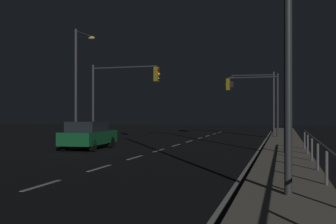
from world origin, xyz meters
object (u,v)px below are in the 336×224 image
object	(u,v)px
traffic_light_near_right	(254,91)
street_lamp_corner	(79,75)
traffic_light_far_center	(253,92)
car	(89,135)
traffic_light_near_left	(122,86)
street_lamp_across_street	(281,51)

from	to	relation	value
traffic_light_near_right	street_lamp_corner	world-z (taller)	street_lamp_corner
traffic_light_far_center	street_lamp_corner	world-z (taller)	street_lamp_corner
car	street_lamp_corner	distance (m)	6.29
car	traffic_light_near_left	bearing A→B (deg)	90.11
street_lamp_across_street	street_lamp_corner	bearing A→B (deg)	158.06
traffic_light_near_right	street_lamp_across_street	size ratio (longest dim) A/B	0.65
car	street_lamp_across_street	distance (m)	11.24
traffic_light_far_center	street_lamp_across_street	xyz separation A→B (m)	(2.24, -14.75, 1.26)
traffic_light_near_right	car	bearing A→B (deg)	-119.25
traffic_light_far_center	traffic_light_near_right	size ratio (longest dim) A/B	0.95
street_lamp_corner	street_lamp_across_street	distance (m)	14.11
street_lamp_corner	street_lamp_across_street	size ratio (longest dim) A/B	0.93
traffic_light_far_center	street_lamp_across_street	size ratio (longest dim) A/B	0.62
street_lamp_corner	street_lamp_across_street	bearing A→B (deg)	-21.94
traffic_light_near_left	traffic_light_near_right	bearing A→B (deg)	48.75
traffic_light_near_left	traffic_light_near_right	xyz separation A→B (m)	(8.16, 9.30, 0.03)
car	traffic_light_near_left	xyz separation A→B (m)	(-0.01, 5.25, 3.00)
car	street_lamp_across_street	world-z (taller)	street_lamp_across_street
street_lamp_across_street	traffic_light_near_left	bearing A→B (deg)	149.05
traffic_light_far_center	traffic_light_near_left	world-z (taller)	traffic_light_near_left
car	street_lamp_across_street	size ratio (longest dim) A/B	0.55
traffic_light_near_left	street_lamp_across_street	xyz separation A→B (m)	(10.41, -6.24, 1.16)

